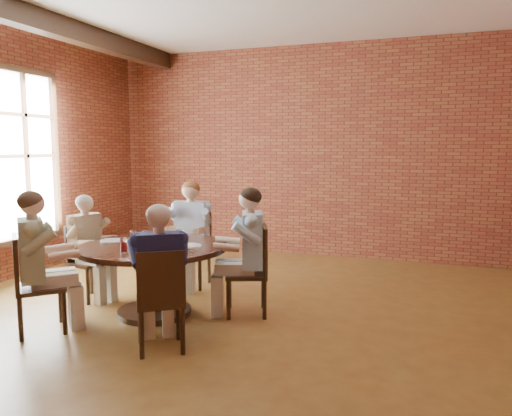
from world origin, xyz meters
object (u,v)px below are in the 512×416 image
(diner_b, at_px, (190,234))
(chair_c, at_px, (85,258))
(chair_b, at_px, (193,246))
(diner_d, at_px, (39,262))
(diner_a, at_px, (246,252))
(chair_a, at_px, (255,267))
(smartphone, at_px, (179,249))
(dining_table, at_px, (154,266))
(chair_e, at_px, (161,297))
(diner_e, at_px, (160,278))
(diner_c, at_px, (88,248))
(chair_d, at_px, (30,280))

(diner_b, height_order, chair_c, diner_b)
(chair_b, height_order, diner_d, diner_d)
(diner_a, distance_m, chair_c, 1.99)
(chair_a, xyz_separation_m, smartphone, (-0.63, -0.49, 0.24))
(chair_c, height_order, smartphone, chair_c)
(dining_table, bearing_deg, chair_e, -55.46)
(diner_e, bearing_deg, diner_d, -33.93)
(chair_a, bearing_deg, diner_c, -106.18)
(dining_table, distance_m, diner_b, 1.13)
(chair_d, relative_size, smartphone, 6.85)
(chair_a, height_order, diner_e, diner_e)
(dining_table, distance_m, chair_e, 1.03)
(chair_a, relative_size, diner_d, 0.70)
(chair_b, bearing_deg, chair_a, -42.64)
(dining_table, bearing_deg, diner_b, 97.09)
(diner_e, bearing_deg, smartphone, -110.19)
(diner_c, bearing_deg, diner_a, -73.74)
(diner_c, bearing_deg, chair_c, 90.00)
(diner_a, xyz_separation_m, diner_b, (-1.05, 0.76, -0.00))
(dining_table, distance_m, chair_a, 1.06)
(diner_a, distance_m, diner_d, 2.03)
(chair_a, relative_size, smartphone, 6.81)
(chair_c, relative_size, chair_d, 0.92)
(chair_a, relative_size, diner_e, 0.74)
(diner_b, distance_m, smartphone, 1.32)
(chair_b, height_order, smartphone, chair_b)
(chair_e, height_order, smartphone, chair_e)
(chair_a, bearing_deg, chair_e, -39.45)
(diner_b, distance_m, diner_c, 1.24)
(diner_a, distance_m, smartphone, 0.72)
(diner_a, distance_m, diner_e, 1.19)
(diner_c, relative_size, diner_e, 0.95)
(diner_a, bearing_deg, chair_a, 90.00)
(chair_a, relative_size, chair_d, 0.99)
(chair_d, bearing_deg, diner_a, -101.39)
(diner_e, xyz_separation_m, smartphone, (-0.17, 0.68, 0.11))
(dining_table, bearing_deg, diner_d, -133.63)
(diner_a, xyz_separation_m, chair_d, (-1.73, -1.21, -0.16))
(chair_d, bearing_deg, chair_c, -34.00)
(dining_table, distance_m, diner_c, 1.02)
(chair_e, height_order, diner_e, diner_e)
(chair_a, distance_m, chair_e, 1.30)
(dining_table, bearing_deg, smartphone, -16.21)
(chair_a, height_order, diner_a, diner_a)
(chair_b, distance_m, diner_d, 2.09)
(diner_a, height_order, diner_e, diner_a)
(diner_b, relative_size, diner_d, 0.99)
(diner_b, bearing_deg, chair_b, 90.00)
(chair_b, distance_m, chair_e, 2.17)
(diner_b, bearing_deg, diner_a, -43.04)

